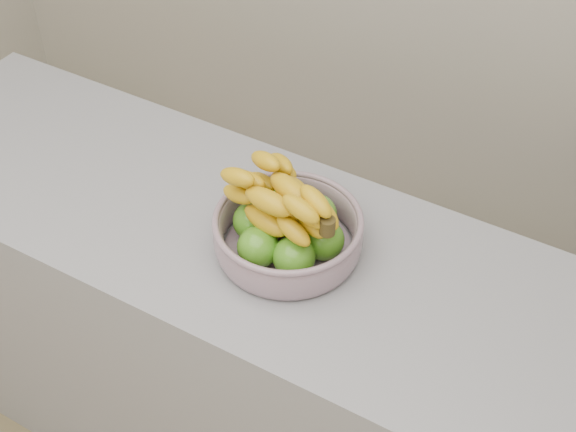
# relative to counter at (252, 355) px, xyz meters

# --- Properties ---
(counter) EXTENTS (2.00, 0.60, 0.90)m
(counter) POSITION_rel_counter_xyz_m (0.00, 0.00, 0.00)
(counter) COLOR #96959D
(counter) RESTS_ON ground
(fruit_bowl) EXTENTS (0.32, 0.32, 0.20)m
(fruit_bowl) POSITION_rel_counter_xyz_m (0.11, -0.00, 0.52)
(fruit_bowl) COLOR #AABBCC
(fruit_bowl) RESTS_ON counter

